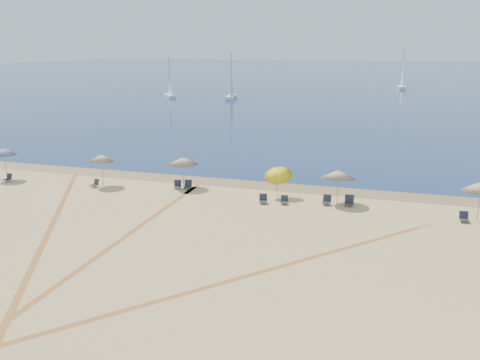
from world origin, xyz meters
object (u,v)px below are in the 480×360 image
Objects in this scene: sailboat_1 at (231,85)px; umbrella_1 at (101,158)px; umbrella_0 at (4,151)px; umbrella_2 at (183,161)px; chair_5 at (263,199)px; umbrella_3 at (278,172)px; chair_2 at (95,184)px; chair_3 at (178,185)px; chair_8 at (349,201)px; sailboat_0 at (402,77)px; chair_4 at (188,185)px; chair_7 at (327,200)px; sailboat_2 at (170,85)px; chair_1 at (8,178)px; umbrella_4 at (338,174)px; chair_9 at (464,217)px; chair_6 at (284,200)px.

umbrella_1 is at bearing -90.44° from sailboat_1.
umbrella_0 is 1.10× the size of umbrella_2.
umbrella_3 is at bearing 53.21° from chair_5.
chair_5 is (13.33, -0.37, 0.02)m from chair_2.
chair_3 is 1.02× the size of chair_8.
sailboat_0 reaches higher than chair_3.
sailboat_1 is (-4.50, 70.75, 0.55)m from umbrella_0.
chair_4 is 0.99× the size of chair_5.
sailboat_2 reaches higher than chair_7.
chair_1 is (-14.04, -2.41, -1.79)m from umbrella_2.
chair_3 is 109.50m from sailboat_0.
umbrella_4 is 8.23m from chair_9.
umbrella_1 is 3.98× the size of chair_6.
umbrella_0 is at bearing 161.56° from chair_5.
chair_5 is 5.76m from chair_8.
chair_6 is at bearing -0.01° from umbrella_0.
chair_8 is at bearing -93.33° from sailboat_2.
chair_7 is 1.48m from chair_8.
sailboat_1 reaches higher than chair_4.
chair_7 is 8.58m from chair_9.
chair_5 is (12.96, -0.87, -1.89)m from umbrella_1.
chair_7 reaches higher than chair_3.
umbrella_3 is 3.83× the size of chair_1.
chair_8 is at bearing -24.20° from chair_3.
chair_1 is at bearing -176.39° from umbrella_4.
sailboat_2 reaches higher than chair_9.
chair_7 is 0.89× the size of chair_8.
chair_5 is (7.17, -1.85, 0.01)m from chair_3.
chair_7 is (25.58, 0.73, -2.01)m from umbrella_0.
chair_7 is at bearing -94.26° from sailboat_2.
chair_5 is at bearing -0.74° from umbrella_0.
umbrella_3 is 74.22m from sailboat_1.
umbrella_2 is 3.65× the size of chair_1.
chair_7 reaches higher than chair_6.
umbrella_0 is 72.68m from sailboat_2.
umbrella_4 is at bearing -93.72° from sailboat_2.
chair_6 is at bearing -171.24° from chair_8.
chair_3 is 19.93m from chair_9.
sailboat_0 is (6.62, 108.65, 1.21)m from umbrella_3.
sailboat_2 reaches higher than chair_3.
umbrella_4 reaches higher than chair_5.
chair_3 is at bearing -126.86° from umbrella_2.
chair_5 reaches higher than chair_6.
umbrella_2 is at bearing 175.79° from umbrella_3.
umbrella_4 is at bearing 11.66° from chair_1.
chair_7 reaches higher than chair_1.
chair_9 is (25.63, -1.00, -1.89)m from umbrella_1.
chair_4 is at bearing 9.88° from umbrella_1.
chair_7 reaches higher than chair_9.
sailboat_2 is at bearing 111.54° from chair_6.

